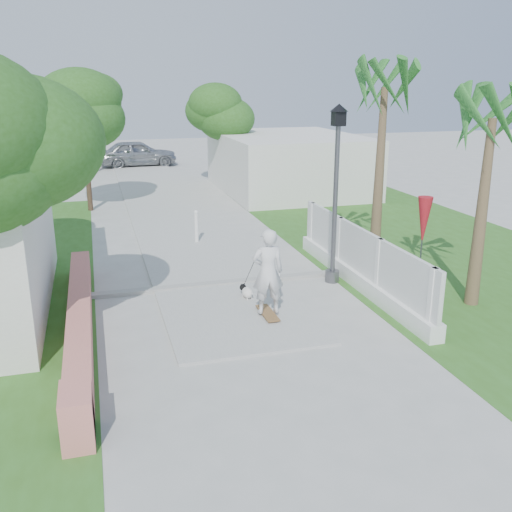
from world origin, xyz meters
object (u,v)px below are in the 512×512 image
object	(u,v)px
skateboarder	(264,273)
parked_car	(137,153)
dog	(246,292)
street_lamp	(336,188)
patio_umbrella	(424,222)
bollard	(196,226)

from	to	relation	value
skateboarder	parked_car	size ratio (longest dim) A/B	0.43
dog	skateboarder	bearing A→B (deg)	-100.73
street_lamp	patio_umbrella	xyz separation A→B (m)	(1.90, -1.00, -0.74)
patio_umbrella	dog	bearing A→B (deg)	175.12
street_lamp	skateboarder	bearing A→B (deg)	-144.97
street_lamp	patio_umbrella	bearing A→B (deg)	-27.76
bollard	patio_umbrella	world-z (taller)	patio_umbrella
parked_car	street_lamp	bearing A→B (deg)	-174.83
bollard	parked_car	size ratio (longest dim) A/B	0.24
dog	parked_car	world-z (taller)	parked_car
patio_umbrella	skateboarder	size ratio (longest dim) A/B	1.15
patio_umbrella	dog	xyz separation A→B (m)	(-4.35, 0.37, -1.49)
skateboarder	parked_car	world-z (taller)	skateboarder
patio_umbrella	parked_car	xyz separation A→B (m)	(-4.91, 23.55, -0.90)
bollard	parked_car	xyz separation A→B (m)	(-0.31, 18.05, 0.20)
dog	parked_car	size ratio (longest dim) A/B	0.11
street_lamp	dog	world-z (taller)	street_lamp
street_lamp	dog	distance (m)	3.37
skateboarder	parked_car	bearing A→B (deg)	-83.98
dog	bollard	bearing A→B (deg)	75.02
patio_umbrella	skateboarder	world-z (taller)	patio_umbrella
patio_umbrella	parked_car	bearing A→B (deg)	101.78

